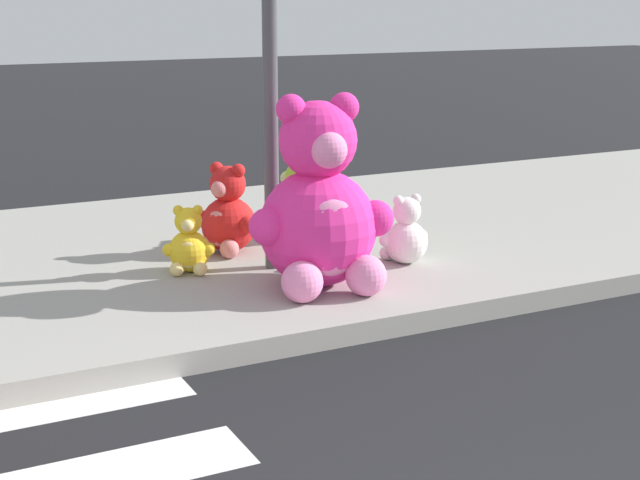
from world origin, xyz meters
TOP-DOWN VIEW (x-y plane):
  - sidewalk at (0.00, 5.20)m, footprint 28.00×4.40m
  - sign_pole at (1.00, 4.40)m, footprint 0.56×0.11m
  - plush_pink_large at (1.10, 3.81)m, footprint 1.05×0.95m
  - plush_red at (0.86, 4.98)m, footprint 0.52×0.51m
  - plush_yellow at (0.39, 4.57)m, footprint 0.37×0.37m
  - plush_lime at (1.59, 5.16)m, footprint 0.50×0.48m
  - plush_white at (1.97, 4.06)m, footprint 0.42×0.37m

SIDE VIEW (x-z plane):
  - sidewalk at x=0.00m, z-range 0.00..0.15m
  - plush_yellow at x=0.39m, z-range 0.10..0.61m
  - plush_white at x=1.97m, z-range 0.10..0.64m
  - plush_lime at x=1.59m, z-range 0.08..0.77m
  - plush_red at x=0.86m, z-range 0.08..0.80m
  - plush_pink_large at x=1.10m, z-range 0.01..1.38m
  - sign_pole at x=1.00m, z-range 0.25..3.45m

